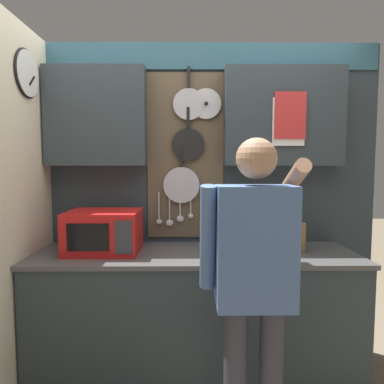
# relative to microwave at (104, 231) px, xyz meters

# --- Properties ---
(ground_plane) EXTENTS (14.00, 14.00, 0.00)m
(ground_plane) POSITION_rel_microwave_xyz_m (0.62, -0.01, -1.04)
(ground_plane) COLOR #756651
(base_cabinet_counter) EXTENTS (2.18, 0.65, 0.90)m
(base_cabinet_counter) POSITION_rel_microwave_xyz_m (0.62, -0.02, -0.60)
(base_cabinet_counter) COLOR #2D383D
(base_cabinet_counter) RESTS_ON ground_plane
(back_wall_unit) EXTENTS (2.75, 0.23, 2.39)m
(back_wall_unit) POSITION_rel_microwave_xyz_m (0.63, 0.28, 0.44)
(back_wall_unit) COLOR #2D383D
(back_wall_unit) RESTS_ON ground_plane
(microwave) EXTENTS (0.48, 0.39, 0.28)m
(microwave) POSITION_rel_microwave_xyz_m (0.00, 0.00, 0.00)
(microwave) COLOR red
(microwave) RESTS_ON base_cabinet_counter
(knife_block) EXTENTS (0.12, 0.16, 0.29)m
(knife_block) POSITION_rel_microwave_xyz_m (1.30, 0.00, -0.03)
(knife_block) COLOR brown
(knife_block) RESTS_ON base_cabinet_counter
(utensil_crock) EXTENTS (0.12, 0.12, 0.36)m
(utensil_crock) POSITION_rel_microwave_xyz_m (1.03, 0.00, -0.05)
(utensil_crock) COLOR white
(utensil_crock) RESTS_ON base_cabinet_counter
(person) EXTENTS (0.54, 0.60, 1.63)m
(person) POSITION_rel_microwave_xyz_m (0.90, -0.65, -0.08)
(person) COLOR #383842
(person) RESTS_ON ground_plane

